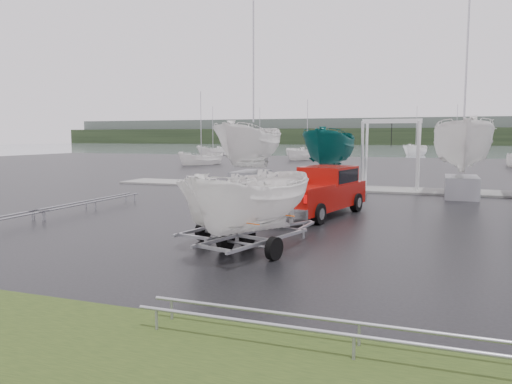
{
  "coord_description": "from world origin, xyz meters",
  "views": [
    {
      "loc": [
        5.02,
        -16.56,
        3.15
      ],
      "look_at": [
        -0.93,
        -0.27,
        1.2
      ],
      "focal_mm": 35.0,
      "sensor_mm": 36.0,
      "label": 1
    }
  ],
  "objects_px": {
    "boat_hoist": "(391,144)",
    "trailer_parked": "(253,149)",
    "trailer_hitched": "(228,159)",
    "pickup_truck": "(321,190)"
  },
  "relations": [
    {
      "from": "boat_hoist",
      "to": "trailer_parked",
      "type": "bearing_deg",
      "value": -96.58
    },
    {
      "from": "trailer_hitched",
      "to": "pickup_truck",
      "type": "bearing_deg",
      "value": 90.0
    },
    {
      "from": "pickup_truck",
      "to": "boat_hoist",
      "type": "distance_m",
      "value": 10.27
    },
    {
      "from": "boat_hoist",
      "to": "trailer_hitched",
      "type": "bearing_deg",
      "value": -101.18
    },
    {
      "from": "pickup_truck",
      "to": "trailer_parked",
      "type": "distance_m",
      "value": 7.55
    },
    {
      "from": "trailer_parked",
      "to": "boat_hoist",
      "type": "height_order",
      "value": "trailer_parked"
    },
    {
      "from": "trailer_parked",
      "to": "boat_hoist",
      "type": "xyz_separation_m",
      "value": [
        2.0,
        17.3,
        -0.13
      ]
    },
    {
      "from": "trailer_parked",
      "to": "pickup_truck",
      "type": "bearing_deg",
      "value": 104.97
    },
    {
      "from": "pickup_truck",
      "to": "trailer_hitched",
      "type": "xyz_separation_m",
      "value": [
        -1.37,
        -6.21,
        1.49
      ]
    },
    {
      "from": "pickup_truck",
      "to": "boat_hoist",
      "type": "relative_size",
      "value": 1.46
    }
  ]
}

